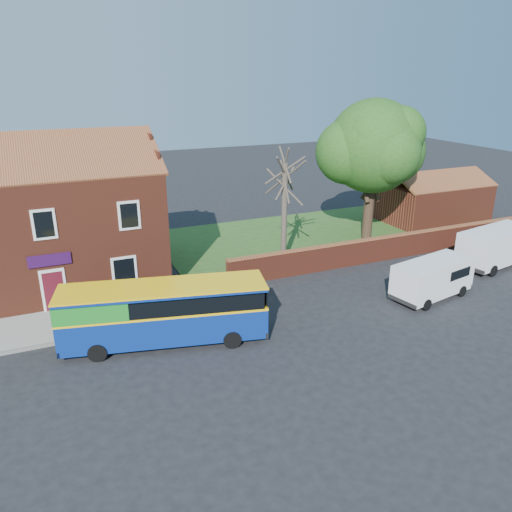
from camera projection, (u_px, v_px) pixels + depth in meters
name	position (u px, v px, depth m)	size (l,w,h in m)	color
ground	(240.00, 354.00, 21.44)	(120.00, 120.00, 0.00)	black
pavement	(59.00, 325.00, 23.76)	(18.00, 3.50, 0.12)	gray
kerb	(61.00, 342.00, 22.25)	(18.00, 0.15, 0.14)	slate
grass_strip	(337.00, 233.00, 37.48)	(26.00, 12.00, 0.04)	#426B28
shop_building	(44.00, 226.00, 27.54)	(12.30, 8.13, 10.50)	maroon
boundary_wall	(387.00, 247.00, 32.04)	(22.00, 0.38, 1.60)	maroon
outbuilding	(433.00, 201.00, 40.29)	(8.20, 5.06, 4.17)	maroon
bus	(158.00, 311.00, 21.83)	(9.21, 4.14, 2.73)	navy
van_near	(433.00, 277.00, 26.49)	(4.93, 2.73, 2.05)	white
van_far	(496.00, 246.00, 30.86)	(5.62, 3.03, 2.34)	white
large_tree	(373.00, 149.00, 34.25)	(8.07, 6.38, 9.84)	black
bare_tree	(284.00, 208.00, 30.70)	(2.58, 3.08, 6.89)	#4C4238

